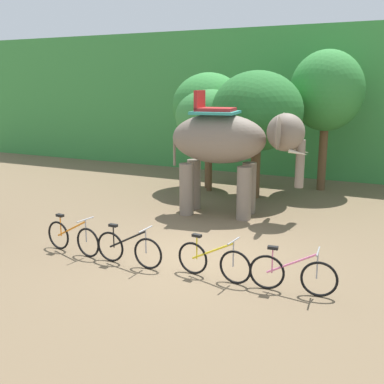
% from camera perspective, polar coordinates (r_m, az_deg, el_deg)
% --- Properties ---
extents(ground_plane, '(80.00, 80.00, 0.00)m').
position_cam_1_polar(ground_plane, '(11.17, 0.48, -7.85)').
color(ground_plane, brown).
extents(foliage_hedge, '(36.00, 6.00, 6.32)m').
position_cam_1_polar(foliage_hedge, '(23.49, 15.06, 10.56)').
color(foliage_hedge, '#3D8E42').
rests_on(foliage_hedge, ground).
extents(tree_left, '(2.76, 2.76, 4.39)m').
position_cam_1_polar(tree_left, '(18.06, 2.04, 10.24)').
color(tree_left, brown).
rests_on(tree_left, ground).
extents(tree_center, '(2.53, 2.53, 3.92)m').
position_cam_1_polar(tree_center, '(17.50, 2.17, 9.11)').
color(tree_center, brown).
rests_on(tree_center, ground).
extents(tree_center_left, '(3.14, 3.14, 4.42)m').
position_cam_1_polar(tree_center_left, '(16.56, 7.89, 9.62)').
color(tree_center_left, brown).
rests_on(tree_center_left, ground).
extents(tree_far_left, '(2.70, 2.70, 5.19)m').
position_cam_1_polar(tree_far_left, '(18.32, 15.98, 11.62)').
color(tree_far_left, brown).
rests_on(tree_far_left, ground).
extents(elephant, '(4.23, 2.20, 3.78)m').
position_cam_1_polar(elephant, '(14.29, 4.53, 5.82)').
color(elephant, gray).
rests_on(elephant, ground).
extents(bike_orange, '(1.70, 0.52, 0.92)m').
position_cam_1_polar(bike_orange, '(11.65, -14.24, -5.36)').
color(bike_orange, black).
rests_on(bike_orange, ground).
extents(bike_black, '(1.71, 0.52, 0.92)m').
position_cam_1_polar(bike_black, '(10.65, -7.68, -6.82)').
color(bike_black, black).
rests_on(bike_black, ground).
extents(bike_yellow, '(1.71, 0.52, 0.92)m').
position_cam_1_polar(bike_yellow, '(9.86, 2.59, -8.35)').
color(bike_yellow, black).
rests_on(bike_yellow, ground).
extents(bike_pink, '(1.71, 0.52, 0.92)m').
position_cam_1_polar(bike_pink, '(9.42, 12.04, -9.69)').
color(bike_pink, black).
rests_on(bike_pink, ground).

